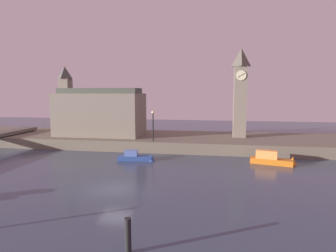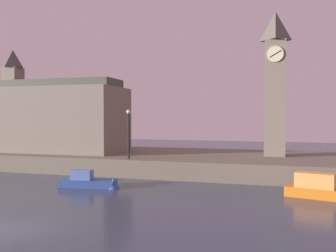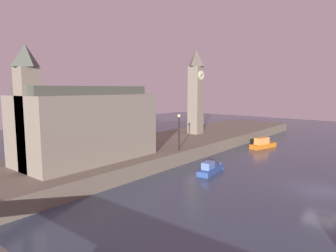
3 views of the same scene
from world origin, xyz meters
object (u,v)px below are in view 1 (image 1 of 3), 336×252
Objects in this scene: parliament_hall at (99,112)px; mooring_post_right at (128,236)px; boat_patrol_orange at (275,160)px; streetlamp at (153,123)px; clock_tower at (240,92)px; boat_tour_blue at (139,157)px.

parliament_hall is 31.52m from mooring_post_right.
parliament_hall is at bearing 161.09° from boat_patrol_orange.
streetlamp is (9.49, -4.29, -0.99)m from parliament_hall.
parliament_hall is (-21.24, -1.39, -3.12)m from clock_tower.
boat_patrol_orange is 1.14× the size of boat_tour_blue.
streetlamp is at bearing 99.45° from mooring_post_right.
parliament_hall is 26.22m from boat_patrol_orange.
streetlamp is at bearing 81.74° from boat_tour_blue.
streetlamp is 2.22× the size of mooring_post_right.
mooring_post_right is at bearing -76.15° from boat_tour_blue.
parliament_hall is at bearing 155.70° from streetlamp.
streetlamp is 15.89m from boat_patrol_orange.
clock_tower is 12.79m from boat_patrol_orange.
streetlamp reaches higher than mooring_post_right.
mooring_post_right is (-7.76, -29.59, -7.23)m from clock_tower.
parliament_hall reaches higher than streetlamp.
parliament_hall is 2.76× the size of boat_tour_blue.
clock_tower reaches higher than boat_patrol_orange.
boat_patrol_orange is at bearing -71.83° from clock_tower.
clock_tower is 21.51m from parliament_hall.
clock_tower is at bearing 108.17° from boat_patrol_orange.
mooring_post_right reaches higher than boat_tour_blue.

